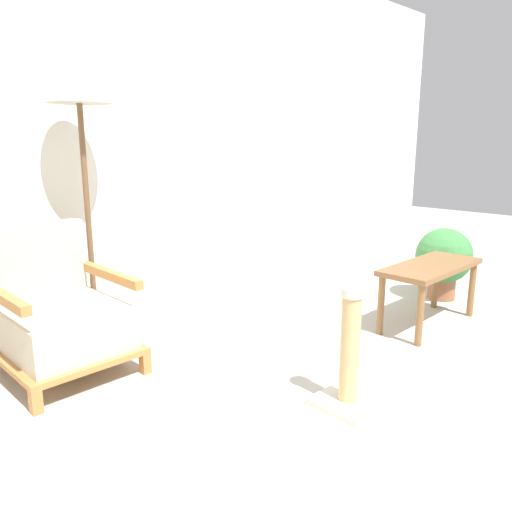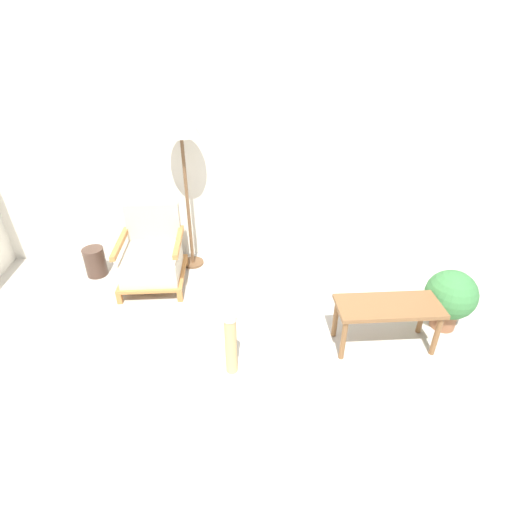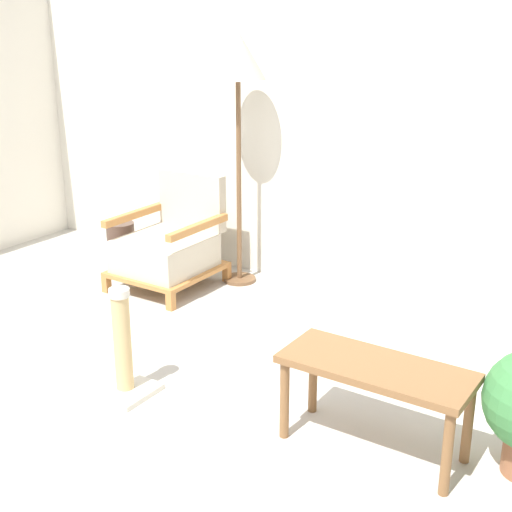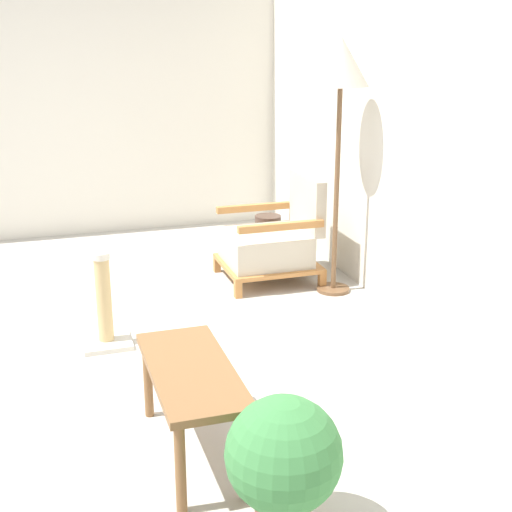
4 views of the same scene
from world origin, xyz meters
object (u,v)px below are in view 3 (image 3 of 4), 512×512
at_px(coffee_table, 376,378).
at_px(vase, 121,242).
at_px(scratching_post, 123,357).
at_px(armchair, 170,245).
at_px(floor_lamp, 238,67).

bearing_deg(coffee_table, vase, 155.14).
bearing_deg(vase, coffee_table, -24.86).
xyz_separation_m(coffee_table, vase, (-2.73, 1.27, -0.20)).
height_order(coffee_table, scratching_post, scratching_post).
xyz_separation_m(armchair, scratching_post, (0.79, -1.33, -0.09)).
distance_m(vase, scratching_post, 2.09).
relative_size(vase, scratching_post, 0.54).
bearing_deg(coffee_table, scratching_post, -169.22).
distance_m(floor_lamp, coffee_table, 2.51).
distance_m(armchair, vase, 0.70).
bearing_deg(coffee_table, floor_lamp, 140.19).
height_order(vase, scratching_post, scratching_post).
xyz_separation_m(floor_lamp, scratching_post, (0.43, -1.67, -1.32)).
bearing_deg(scratching_post, coffee_table, 10.78).
bearing_deg(coffee_table, armchair, 152.43).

